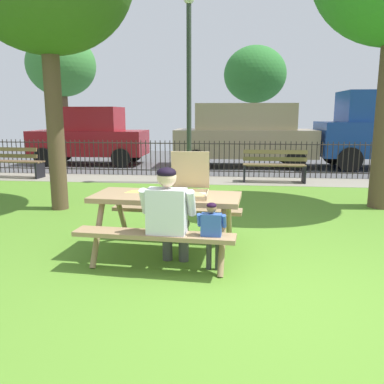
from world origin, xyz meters
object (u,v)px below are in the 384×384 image
Objects in this scene: child_at_table at (212,230)px; parked_car_far_left at (90,135)px; pizza_slice_on_table at (138,191)px; lamp_post_walkway at (189,72)px; adult_at_table at (169,214)px; parked_car_left at (244,134)px; far_tree_left at (61,66)px; far_tree_midleft at (255,75)px; pizza_box_open at (189,188)px; picnic_table_foreground at (167,208)px; park_bench_center at (274,166)px; park_bench_left at (14,163)px.

child_at_table is 0.21× the size of parked_car_far_left.
pizza_slice_on_table is 0.07× the size of lamp_post_walkway.
adult_at_table is 0.25× the size of parked_car_left.
child_at_table is 0.14× the size of far_tree_left.
lamp_post_walkway is 0.92× the size of far_tree_midleft.
pizza_box_open is at bearing 71.74° from adult_at_table.
pizza_box_open is 0.74m from child_at_table.
lamp_post_walkway reaches higher than pizza_box_open.
adult_at_table is 16.30m from far_tree_midleft.
parked_car_far_left is at bearing 138.73° from lamp_post_walkway.
adult_at_table is at bearing -95.87° from parked_car_left.
picnic_table_foreground is 5.93× the size of pizza_slice_on_table.
picnic_table_foreground is 17.81m from far_tree_left.
pizza_slice_on_table is 0.87m from adult_at_table.
parked_car_left is at bearing 103.13° from park_bench_center.
pizza_box_open is 0.14× the size of parked_car_far_left.
lamp_post_walkway is 5.50m from parked_car_far_left.
park_bench_left is at bearing -73.97° from far_tree_left.
picnic_table_foreground is 0.39m from pizza_box_open.
picnic_table_foreground is 7.77m from park_bench_left.
park_bench_left is at bearing -125.31° from far_tree_midleft.
parked_car_far_left is at bearing 114.25° from pizza_slice_on_table.
far_tree_midleft reaches higher than pizza_box_open.
parked_car_far_left is at bearing 152.74° from park_bench_center.
parked_car_left is (1.45, 3.44, -1.66)m from lamp_post_walkway.
parked_car_left is 7.12m from far_tree_midleft.
far_tree_left is (-2.81, 9.79, 3.71)m from park_bench_left.
adult_at_table is 6.41m from park_bench_center.
parked_car_left reaches higher than child_at_table.
far_tree_midleft reaches higher than park_bench_left.
pizza_box_open is 17.90m from far_tree_left.
far_tree_midleft is at bearing 91.09° from park_bench_center.
park_bench_center is at bearing -88.91° from far_tree_midleft.
park_bench_left is 12.41m from far_tree_midleft.
parked_car_left is at bearing -35.85° from far_tree_left.
parked_car_far_left is at bearing -180.00° from parked_car_left.
park_bench_center is 0.28× the size of far_tree_left.
far_tree_midleft is at bearing 78.83° from lamp_post_walkway.
far_tree_left is at bearing 116.81° from pizza_slice_on_table.
lamp_post_walkway is (0.03, 5.19, 1.98)m from pizza_slice_on_table.
park_bench_center is at bearing -44.58° from far_tree_left.
pizza_slice_on_table is at bearing -97.55° from far_tree_midleft.
park_bench_left is at bearing 133.46° from child_at_table.
adult_at_table is 0.74× the size of park_bench_center.
far_tree_midleft is (1.34, 15.47, 2.73)m from pizza_box_open.
parked_car_left is at bearing 67.20° from lamp_post_walkway.
parked_car_far_left is 9.26m from far_tree_midleft.
child_at_table is at bearing -61.44° from far_tree_left.
lamp_post_walkway reaches higher than adult_at_table.
lamp_post_walkway is (4.94, -0.30, 2.34)m from park_bench_left.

